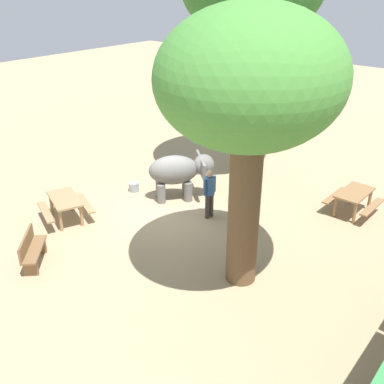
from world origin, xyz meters
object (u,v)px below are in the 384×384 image
(shade_tree_secondary, at_px, (251,84))
(picnic_table_far, at_px, (354,197))
(picnic_table_near, at_px, (65,203))
(elephant, at_px, (181,171))
(feed_bucket, at_px, (134,187))
(wooden_bench, at_px, (31,249))
(person_handler, at_px, (210,190))

(shade_tree_secondary, distance_m, picnic_table_far, 6.89)
(picnic_table_near, relative_size, picnic_table_far, 1.27)
(elephant, xyz_separation_m, picnic_table_far, (-2.72, 5.04, -0.43))
(picnic_table_far, bearing_deg, elephant, 119.77)
(picnic_table_near, height_order, feed_bucket, picnic_table_near)
(elephant, relative_size, feed_bucket, 6.01)
(wooden_bench, height_order, picnic_table_far, wooden_bench)
(person_handler, height_order, shade_tree_secondary, shade_tree_secondary)
(person_handler, relative_size, wooden_bench, 1.27)
(wooden_bench, distance_m, feed_bucket, 5.06)
(picnic_table_near, relative_size, feed_bucket, 5.41)
(elephant, bearing_deg, feed_bucket, 152.45)
(elephant, height_order, picnic_table_near, elephant)
(feed_bucket, bearing_deg, picnic_table_near, -2.19)
(picnic_table_near, xyz_separation_m, picnic_table_far, (-6.20, 6.82, 0.00))
(person_handler, bearing_deg, wooden_bench, 76.87)
(shade_tree_secondary, xyz_separation_m, picnic_table_far, (-5.23, 0.85, -4.41))
(picnic_table_near, bearing_deg, elephant, -95.06)
(elephant, distance_m, picnic_table_far, 5.74)
(wooden_bench, bearing_deg, shade_tree_secondary, 78.30)
(person_handler, bearing_deg, picnic_table_near, 50.83)
(picnic_table_far, bearing_deg, wooden_bench, 147.73)
(picnic_table_near, bearing_deg, shade_tree_secondary, -148.71)
(picnic_table_near, bearing_deg, feed_bucket, -70.14)
(shade_tree_secondary, xyz_separation_m, picnic_table_near, (0.97, -5.97, -4.41))
(person_handler, relative_size, shade_tree_secondary, 0.24)
(elephant, bearing_deg, wooden_bench, -143.55)
(shade_tree_secondary, bearing_deg, person_handler, -128.39)
(person_handler, relative_size, feed_bucket, 4.50)
(person_handler, distance_m, wooden_bench, 5.52)
(person_handler, xyz_separation_m, feed_bucket, (0.19, -3.27, -0.79))
(elephant, bearing_deg, picnic_table_near, -165.80)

